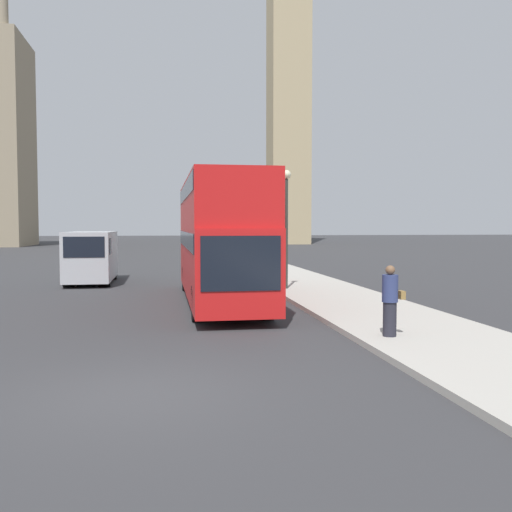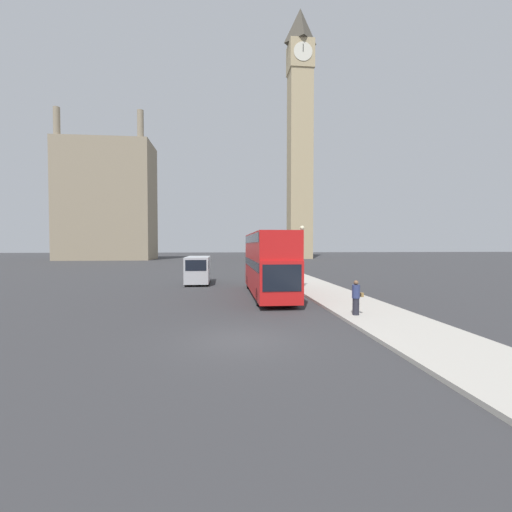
% 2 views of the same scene
% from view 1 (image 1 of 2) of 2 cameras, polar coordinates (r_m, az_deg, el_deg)
% --- Properties ---
extents(ground_plane, '(300.00, 300.00, 0.00)m').
position_cam_1_polar(ground_plane, '(9.87, -12.07, -13.43)').
color(ground_plane, '#333335').
extents(clock_tower, '(6.22, 6.39, 64.18)m').
position_cam_1_polar(clock_tower, '(91.84, 3.29, 22.17)').
color(clock_tower, tan).
rests_on(clock_tower, ground_plane).
extents(red_double_decker_bus, '(2.46, 11.45, 4.38)m').
position_cam_1_polar(red_double_decker_bus, '(20.60, -3.68, 2.12)').
color(red_double_decker_bus, red).
rests_on(red_double_decker_bus, ground_plane).
extents(white_van, '(2.10, 5.29, 2.49)m').
position_cam_1_polar(white_van, '(28.57, -16.15, 0.02)').
color(white_van, '#B2B7BC').
rests_on(white_van, ground_plane).
extents(pedestrian, '(0.54, 0.38, 1.70)m').
position_cam_1_polar(pedestrian, '(13.97, 13.28, -4.39)').
color(pedestrian, '#23232D').
rests_on(pedestrian, sidewalk_strip).
extents(street_lamp, '(0.36, 0.36, 4.94)m').
position_cam_1_polar(street_lamp, '(23.83, 3.07, 4.68)').
color(street_lamp, '#2D332D').
rests_on(street_lamp, sidewalk_strip).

